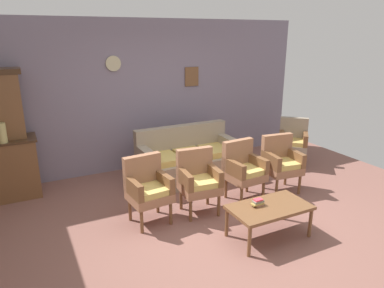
{
  "coord_description": "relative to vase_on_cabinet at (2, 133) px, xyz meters",
  "views": [
    {
      "loc": [
        -2.17,
        -3.5,
        2.44
      ],
      "look_at": [
        0.11,
        1.01,
        0.85
      ],
      "focal_mm": 33.02,
      "sensor_mm": 36.0,
      "label": 1
    }
  ],
  "objects": [
    {
      "name": "armchair_near_cabinet",
      "position": [
        3.89,
        -1.51,
        -0.58
      ],
      "size": [
        0.57,
        0.55,
        0.9
      ],
      "color": "#9E6B4C",
      "rests_on": "ground"
    },
    {
      "name": "book_stack_on_table",
      "position": [
        2.72,
        -2.46,
        -0.62
      ],
      "size": [
        0.16,
        0.09,
        0.08
      ],
      "color": "#9E6A50",
      "rests_on": "coffee_table"
    },
    {
      "name": "armchair_row_middle",
      "position": [
        3.18,
        -1.49,
        -0.58
      ],
      "size": [
        0.55,
        0.53,
        0.9
      ],
      "color": "#9E6B4C",
      "rests_on": "ground"
    },
    {
      "name": "wingback_chair_by_fireplace",
      "position": [
        4.87,
        -0.69,
        -0.58
      ],
      "size": [
        0.71,
        0.71,
        0.9
      ],
      "color": "gray",
      "rests_on": "ground"
    },
    {
      "name": "coffee_table",
      "position": [
        2.85,
        -2.53,
        -0.7
      ],
      "size": [
        1.0,
        0.56,
        0.42
      ],
      "color": "brown",
      "rests_on": "ground"
    },
    {
      "name": "vase_on_cabinet",
      "position": [
        0.0,
        0.0,
        0.0
      ],
      "size": [
        0.13,
        0.13,
        0.29
      ],
      "primitive_type": "cylinder",
      "color": "tan",
      "rests_on": "side_cabinet"
    },
    {
      "name": "armchair_near_couch_end",
      "position": [
        1.65,
        -1.49,
        -0.58
      ],
      "size": [
        0.56,
        0.54,
        0.9
      ],
      "color": "#9E6B4C",
      "rests_on": "ground"
    },
    {
      "name": "wall_back_with_decor",
      "position": [
        2.41,
        0.55,
        0.28
      ],
      "size": [
        6.4,
        0.09,
        2.7
      ],
      "color": "gray",
      "rests_on": "ground"
    },
    {
      "name": "ground_plane",
      "position": [
        2.41,
        -2.08,
        -1.08
      ],
      "size": [
        7.68,
        7.68,
        0.0
      ],
      "primitive_type": "plane",
      "color": "#84564C"
    },
    {
      "name": "armchair_by_doorway",
      "position": [
        2.38,
        -1.55,
        -0.58
      ],
      "size": [
        0.56,
        0.54,
        0.9
      ],
      "color": "#9E6B4C",
      "rests_on": "ground"
    },
    {
      "name": "floral_couch",
      "position": [
        2.78,
        -0.42,
        -0.75
      ],
      "size": [
        1.73,
        0.82,
        0.9
      ],
      "color": "gray",
      "rests_on": "ground"
    }
  ]
}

